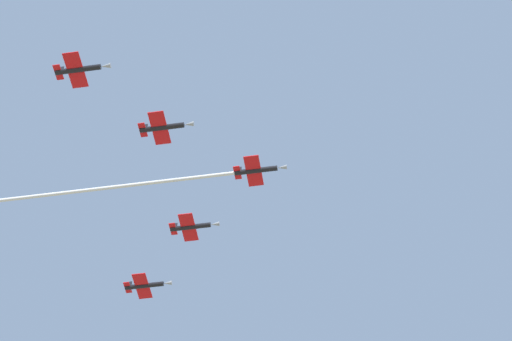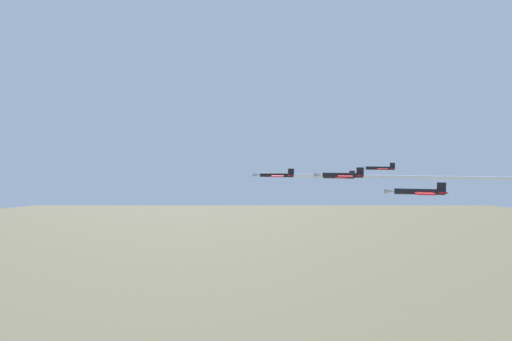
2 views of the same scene
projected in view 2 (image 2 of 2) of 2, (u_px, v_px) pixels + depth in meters
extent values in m
cylinder|color=black|center=(277.00, 175.00, 101.94)|extent=(7.14, 5.78, 1.00)
cone|color=#9EA3AD|center=(257.00, 175.00, 102.78)|extent=(2.03, 1.87, 0.95)
cube|color=red|center=(279.00, 175.00, 101.86)|extent=(6.75, 7.58, 0.16)
cube|color=red|center=(291.00, 175.00, 101.33)|extent=(2.90, 3.24, 0.16)
cube|color=black|center=(291.00, 172.00, 101.29)|extent=(1.25, 1.00, 1.64)
cylinder|color=white|center=(440.00, 177.00, 95.56)|extent=(54.13, 41.54, 0.70)
cylinder|color=black|center=(343.00, 175.00, 86.05)|extent=(7.14, 5.78, 1.00)
cone|color=#9EA3AD|center=(318.00, 175.00, 86.89)|extent=(2.03, 1.87, 0.95)
cube|color=red|center=(345.00, 175.00, 85.97)|extent=(6.75, 7.58, 0.16)
cube|color=red|center=(360.00, 175.00, 85.44)|extent=(2.90, 3.24, 0.16)
cube|color=black|center=(360.00, 171.00, 85.39)|extent=(1.25, 1.00, 1.64)
cylinder|color=black|center=(339.00, 177.00, 112.66)|extent=(7.14, 5.78, 1.00)
cone|color=#9EA3AD|center=(320.00, 176.00, 113.50)|extent=(2.03, 1.87, 0.95)
cube|color=red|center=(341.00, 177.00, 112.58)|extent=(6.75, 7.58, 0.16)
cube|color=red|center=(352.00, 177.00, 112.05)|extent=(2.90, 3.24, 0.16)
cube|color=black|center=(352.00, 174.00, 112.00)|extent=(1.25, 1.00, 1.64)
cylinder|color=black|center=(419.00, 192.00, 70.86)|extent=(7.14, 5.78, 1.00)
cone|color=#9EA3AD|center=(389.00, 191.00, 71.70)|extent=(2.03, 1.87, 0.95)
cube|color=red|center=(422.00, 192.00, 70.78)|extent=(6.75, 7.58, 0.16)
cube|color=red|center=(442.00, 192.00, 70.25)|extent=(2.90, 3.24, 0.16)
cube|color=black|center=(441.00, 187.00, 70.21)|extent=(1.25, 1.00, 1.64)
cylinder|color=black|center=(380.00, 168.00, 123.67)|extent=(7.14, 5.78, 1.00)
cone|color=#9EA3AD|center=(363.00, 168.00, 124.51)|extent=(2.03, 1.87, 0.95)
cube|color=red|center=(382.00, 168.00, 123.60)|extent=(6.75, 7.58, 0.16)
cube|color=red|center=(393.00, 168.00, 123.06)|extent=(2.90, 3.24, 0.16)
cube|color=black|center=(392.00, 166.00, 123.02)|extent=(1.25, 1.00, 1.64)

